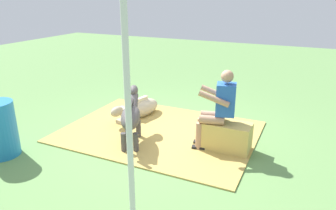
{
  "coord_description": "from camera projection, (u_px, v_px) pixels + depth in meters",
  "views": [
    {
      "loc": [
        -2.39,
        4.67,
        2.5
      ],
      "look_at": [
        -0.09,
        -0.27,
        0.55
      ],
      "focal_mm": 33.78,
      "sensor_mm": 36.0,
      "label": 1
    }
  ],
  "objects": [
    {
      "name": "tent_pole_left",
      "position": [
        129.0,
        135.0,
        2.91
      ],
      "size": [
        0.06,
        0.06,
        2.51
      ],
      "primitive_type": "cylinder",
      "color": "silver",
      "rests_on": "ground"
    },
    {
      "name": "hay_bale",
      "position": [
        226.0,
        137.0,
        5.24
      ],
      "size": [
        0.79,
        0.42,
        0.49
      ],
      "primitive_type": "cube",
      "color": "tan",
      "rests_on": "ground"
    },
    {
      "name": "ground_plane",
      "position": [
        157.0,
        137.0,
        5.78
      ],
      "size": [
        24.0,
        24.0,
        0.0
      ],
      "primitive_type": "plane",
      "color": "#608C4C"
    },
    {
      "name": "hay_patch",
      "position": [
        159.0,
        131.0,
        5.98
      ],
      "size": [
        3.52,
        2.61,
        0.02
      ],
      "primitive_type": "cube",
      "color": "tan",
      "rests_on": "ground"
    },
    {
      "name": "pony_lying",
      "position": [
        139.0,
        109.0,
        6.64
      ],
      "size": [
        0.58,
        1.36,
        0.42
      ],
      "color": "tan",
      "rests_on": "ground"
    },
    {
      "name": "pony_standing",
      "position": [
        131.0,
        115.0,
        5.42
      ],
      "size": [
        0.76,
        1.25,
        0.87
      ],
      "color": "#4C4747",
      "rests_on": "ground"
    },
    {
      "name": "person_seated",
      "position": [
        218.0,
        107.0,
        5.11
      ],
      "size": [
        0.71,
        0.51,
        1.37
      ],
      "color": "tan",
      "rests_on": "ground"
    }
  ]
}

